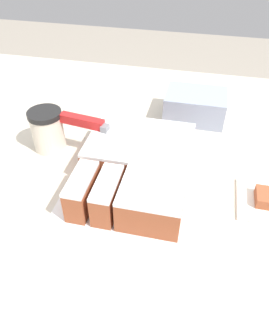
# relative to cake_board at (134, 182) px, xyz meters

# --- Properties ---
(ground_plane) EXTENTS (8.00, 8.00, 0.00)m
(ground_plane) POSITION_rel_cake_board_xyz_m (-0.03, 0.08, -0.96)
(ground_plane) COLOR #9E9384
(countertop) EXTENTS (1.40, 1.10, 0.96)m
(countertop) POSITION_rel_cake_board_xyz_m (-0.03, 0.08, -0.48)
(countertop) COLOR beige
(countertop) RESTS_ON ground_plane
(cake_board) EXTENTS (0.29, 0.36, 0.01)m
(cake_board) POSITION_rel_cake_board_xyz_m (0.00, 0.00, 0.00)
(cake_board) COLOR white
(cake_board) RESTS_ON countertop
(cake) EXTENTS (0.23, 0.30, 0.08)m
(cake) POSITION_rel_cake_board_xyz_m (0.00, 0.00, 0.04)
(cake) COLOR #994C2D
(cake) RESTS_ON cake_board
(knife) EXTENTS (0.31, 0.07, 0.02)m
(knife) POSITION_rel_cake_board_xyz_m (-0.12, 0.08, 0.09)
(knife) COLOR silver
(knife) RESTS_ON cake
(coffee_cup) EXTENTS (0.08, 0.08, 0.11)m
(coffee_cup) POSITION_rel_cake_board_xyz_m (-0.24, 0.09, 0.05)
(coffee_cup) COLOR beige
(coffee_cup) RESTS_ON countertop
(paper_napkin) EXTENTS (0.12, 0.12, 0.01)m
(paper_napkin) POSITION_rel_cake_board_xyz_m (0.29, -0.00, 0.00)
(paper_napkin) COLOR white
(paper_napkin) RESTS_ON countertop
(brownie) EXTENTS (0.05, 0.05, 0.02)m
(brownie) POSITION_rel_cake_board_xyz_m (0.29, -0.00, 0.01)
(brownie) COLOR #994C2D
(brownie) RESTS_ON paper_napkin
(storage_box) EXTENTS (0.17, 0.13, 0.08)m
(storage_box) POSITION_rel_cake_board_xyz_m (0.11, 0.31, 0.04)
(storage_box) COLOR #8C99B2
(storage_box) RESTS_ON countertop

